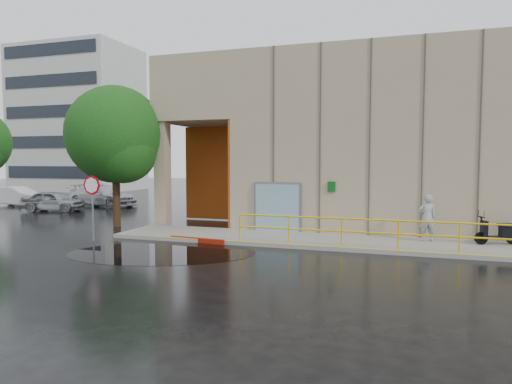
# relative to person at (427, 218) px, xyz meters

# --- Properties ---
(ground) EXTENTS (120.00, 120.00, 0.00)m
(ground) POSITION_rel_person_xyz_m (-6.20, -5.30, -1.03)
(ground) COLOR black
(ground) RESTS_ON ground
(sidewalk) EXTENTS (20.00, 3.00, 0.15)m
(sidewalk) POSITION_rel_person_xyz_m (-2.20, -0.80, -0.96)
(sidewalk) COLOR gray
(sidewalk) RESTS_ON ground
(building) EXTENTS (20.00, 10.17, 8.00)m
(building) POSITION_rel_person_xyz_m (-1.10, 5.69, 3.17)
(building) COLOR tan
(building) RESTS_ON ground
(guardrail) EXTENTS (9.56, 0.06, 1.03)m
(guardrail) POSITION_rel_person_xyz_m (-1.95, -2.15, -0.35)
(guardrail) COLOR yellow
(guardrail) RESTS_ON sidewalk
(distant_building) EXTENTS (12.00, 8.08, 15.00)m
(distant_building) POSITION_rel_person_xyz_m (-34.20, 22.68, 6.47)
(distant_building) COLOR #B8B8B3
(distant_building) RESTS_ON ground
(person) EXTENTS (0.72, 0.55, 1.77)m
(person) POSITION_rel_person_xyz_m (0.00, 0.00, 0.00)
(person) COLOR #9B9B9F
(person) RESTS_ON sidewalk
(scooter) EXTENTS (1.63, 0.97, 1.23)m
(scooter) POSITION_rel_person_xyz_m (2.40, 0.04, -0.18)
(scooter) COLOR black
(scooter) RESTS_ON sidewalk
(stop_sign) EXTENTS (0.78, 0.10, 2.60)m
(stop_sign) POSITION_rel_person_xyz_m (-12.52, -3.15, 0.86)
(stop_sign) COLOR slate
(stop_sign) RESTS_ON ground
(red_curb) EXTENTS (2.41, 0.44, 0.18)m
(red_curb) POSITION_rel_person_xyz_m (-8.46, -2.20, -0.94)
(red_curb) COLOR maroon
(red_curb) RESTS_ON ground
(puddle) EXTENTS (7.34, 5.67, 0.01)m
(puddle) POSITION_rel_person_xyz_m (-8.75, -4.39, -1.03)
(puddle) COLOR black
(puddle) RESTS_ON ground
(car_a) EXTENTS (4.01, 2.27, 1.29)m
(car_a) POSITION_rel_person_xyz_m (-21.75, 4.94, -0.39)
(car_a) COLOR #ADAEB4
(car_a) RESTS_ON ground
(car_b) EXTENTS (4.20, 1.57, 1.37)m
(car_b) POSITION_rel_person_xyz_m (-26.43, 6.77, -0.35)
(car_b) COLOR silver
(car_b) RESTS_ON ground
(car_c) EXTENTS (5.32, 2.63, 1.49)m
(car_c) POSITION_rel_person_xyz_m (-20.75, 8.54, -0.29)
(car_c) COLOR silver
(car_c) RESTS_ON ground
(tree_near) EXTENTS (4.62, 4.62, 6.72)m
(tree_near) POSITION_rel_person_xyz_m (-13.83, 0.45, 3.19)
(tree_near) COLOR black
(tree_near) RESTS_ON ground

